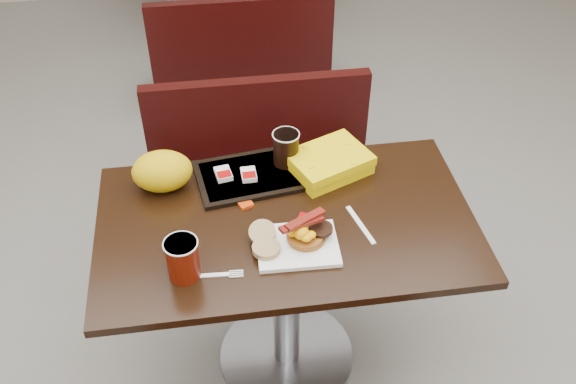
{
  "coord_description": "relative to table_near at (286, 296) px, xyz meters",
  "views": [
    {
      "loc": [
        -0.21,
        -1.46,
        2.16
      ],
      "look_at": [
        0.01,
        0.05,
        0.82
      ],
      "focal_mm": 40.09,
      "sensor_mm": 36.0,
      "label": 1
    }
  ],
  "objects": [
    {
      "name": "floor",
      "position": [
        0.0,
        0.0,
        -0.38
      ],
      "size": [
        6.0,
        7.0,
        0.01
      ],
      "primitive_type": "cube",
      "color": "gray",
      "rests_on": "ground"
    },
    {
      "name": "coffee_cup_far",
      "position": [
        0.04,
        0.27,
        0.45
      ],
      "size": [
        0.11,
        0.11,
        0.12
      ],
      "primitive_type": "cylinder",
      "rotation": [
        0.0,
        0.0,
        -0.28
      ],
      "color": "black",
      "rests_on": "tray"
    },
    {
      "name": "knife",
      "position": [
        0.23,
        -0.06,
        0.38
      ],
      "size": [
        0.06,
        0.18,
        0.0
      ],
      "primitive_type": "cube",
      "rotation": [
        0.0,
        0.0,
        -1.33
      ],
      "color": "white",
      "rests_on": "table_near"
    },
    {
      "name": "muffin_top",
      "position": [
        -0.09,
        -0.08,
        0.41
      ],
      "size": [
        0.09,
        0.09,
        0.05
      ],
      "primitive_type": "cylinder",
      "rotation": [
        0.38,
        0.0,
        -0.09
      ],
      "color": "#A48B56",
      "rests_on": "platter"
    },
    {
      "name": "clamshell",
      "position": [
        0.18,
        0.23,
        0.41
      ],
      "size": [
        0.32,
        0.28,
        0.07
      ],
      "primitive_type": "cube",
      "rotation": [
        0.0,
        0.0,
        0.4
      ],
      "color": "#E2C003",
      "rests_on": "table_near"
    },
    {
      "name": "muffin_bottom",
      "position": [
        -0.08,
        -0.14,
        0.4
      ],
      "size": [
        0.1,
        0.1,
        0.02
      ],
      "primitive_type": "cylinder",
      "rotation": [
        0.0,
        0.0,
        0.23
      ],
      "color": "#A48B56",
      "rests_on": "platter"
    },
    {
      "name": "bench_near_n",
      "position": [
        0.0,
        0.7,
        -0.02
      ],
      "size": [
        1.0,
        0.46,
        0.72
      ],
      "primitive_type": null,
      "color": "black",
      "rests_on": "floor"
    },
    {
      "name": "hashbrown_sleeve_left",
      "position": [
        -0.18,
        0.23,
        0.4
      ],
      "size": [
        0.06,
        0.08,
        0.02
      ],
      "primitive_type": "cube",
      "rotation": [
        0.0,
        0.0,
        0.17
      ],
      "color": "silver",
      "rests_on": "tray"
    },
    {
      "name": "tray",
      "position": [
        -0.1,
        0.23,
        0.38
      ],
      "size": [
        0.38,
        0.3,
        0.02
      ],
      "primitive_type": "cube",
      "rotation": [
        0.0,
        0.0,
        0.14
      ],
      "color": "black",
      "rests_on": "table_near"
    },
    {
      "name": "bench_far_s",
      "position": [
        0.0,
        1.9,
        -0.02
      ],
      "size": [
        1.0,
        0.46,
        0.72
      ],
      "primitive_type": null,
      "color": "black",
      "rests_on": "floor"
    },
    {
      "name": "scrambled_eggs",
      "position": [
        0.03,
        -0.13,
        0.44
      ],
      "size": [
        0.1,
        0.1,
        0.04
      ],
      "primitive_type": "ellipsoid",
      "rotation": [
        0.0,
        0.0,
        -0.35
      ],
      "color": "#FFB405",
      "rests_on": "pancake_stack"
    },
    {
      "name": "paper_bag",
      "position": [
        -0.38,
        0.22,
        0.44
      ],
      "size": [
        0.2,
        0.15,
        0.14
      ],
      "primitive_type": "ellipsoid",
      "rotation": [
        0.0,
        0.0,
        -0.01
      ],
      "color": "#D3C907",
      "rests_on": "table_near"
    },
    {
      "name": "bacon_strips",
      "position": [
        0.03,
        -0.11,
        0.46
      ],
      "size": [
        0.16,
        0.12,
        0.01
      ],
      "primitive_type": null,
      "rotation": [
        0.0,
        0.0,
        0.43
      ],
      "color": "#460A05",
      "rests_on": "scrambled_eggs"
    },
    {
      "name": "fork",
      "position": [
        -0.25,
        -0.2,
        0.38
      ],
      "size": [
        0.15,
        0.04,
        0.0
      ],
      "primitive_type": null,
      "rotation": [
        0.0,
        0.0,
        -0.07
      ],
      "color": "white",
      "rests_on": "table_near"
    },
    {
      "name": "hashbrown_sleeve_right",
      "position": [
        -0.1,
        0.21,
        0.4
      ],
      "size": [
        0.05,
        0.07,
        0.02
      ],
      "primitive_type": "cube",
      "rotation": [
        0.0,
        0.0,
        0.03
      ],
      "color": "silver",
      "rests_on": "tray"
    },
    {
      "name": "condiment_syrup",
      "position": [
        -0.12,
        0.08,
        0.38
      ],
      "size": [
        0.05,
        0.05,
        0.01
      ],
      "primitive_type": "cube",
      "rotation": [
        0.0,
        0.0,
        0.36
      ],
      "color": "#BD3508",
      "rests_on": "table_near"
    },
    {
      "name": "condiment_ketchup",
      "position": [
        0.06,
        -0.0,
        0.38
      ],
      "size": [
        0.05,
        0.05,
        0.01
      ],
      "primitive_type": "cube",
      "rotation": [
        0.0,
        0.0,
        -0.52
      ],
      "color": "#8C0504",
      "rests_on": "table_near"
    },
    {
      "name": "pancake_stack",
      "position": [
        0.05,
        -0.1,
        0.4
      ],
      "size": [
        0.14,
        0.14,
        0.02
      ],
      "primitive_type": "cylinder",
      "rotation": [
        0.0,
        0.0,
        -0.22
      ],
      "color": "brown",
      "rests_on": "platter"
    },
    {
      "name": "sausage_patty",
      "position": [
        0.09,
        -0.1,
        0.42
      ],
      "size": [
        0.09,
        0.09,
        0.01
      ],
      "primitive_type": "cylinder",
      "rotation": [
        0.0,
        0.0,
        -0.18
      ],
      "color": "black",
      "rests_on": "pancake_stack"
    },
    {
      "name": "platter",
      "position": [
        0.02,
        -0.12,
        0.38
      ],
      "size": [
        0.25,
        0.2,
        0.01
      ],
      "primitive_type": "cube",
      "rotation": [
        0.0,
        0.0,
        -0.03
      ],
      "color": "white",
      "rests_on": "table_near"
    },
    {
      "name": "table_near",
      "position": [
        0.0,
        0.0,
        0.0
      ],
      "size": [
        1.2,
        0.7,
        0.75
      ],
      "primitive_type": null,
      "color": "black",
      "rests_on": "floor"
    },
    {
      "name": "coffee_cup_near",
      "position": [
        -0.32,
        -0.18,
        0.44
      ],
      "size": [
        0.12,
        0.12,
        0.13
      ],
      "primitive_type": "cylinder",
      "rotation": [
        0.0,
        0.0,
        -0.39
      ],
      "color": "maroon",
      "rests_on": "table_near"
    }
  ]
}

